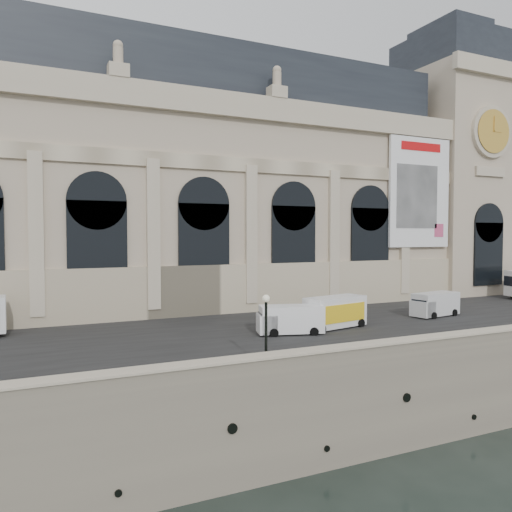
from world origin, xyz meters
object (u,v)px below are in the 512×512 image
(van_b, at_px, (287,320))
(box_truck, at_px, (332,313))
(lamp_left, at_px, (266,332))
(van_c, at_px, (433,305))

(van_b, height_order, box_truck, box_truck)
(box_truck, bearing_deg, lamp_left, -139.96)
(van_b, xyz_separation_m, lamp_left, (-6.00, -8.35, 1.02))
(van_b, height_order, lamp_left, lamp_left)
(van_c, relative_size, lamp_left, 1.24)
(van_b, xyz_separation_m, van_c, (16.95, 1.56, 0.01))
(van_b, xyz_separation_m, box_truck, (4.59, 0.55, 0.18))
(van_b, relative_size, box_truck, 0.79)
(van_b, distance_m, box_truck, 4.63)
(box_truck, bearing_deg, van_c, 4.68)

